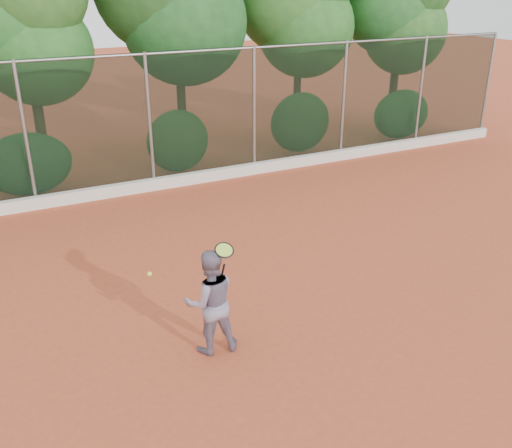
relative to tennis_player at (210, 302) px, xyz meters
name	(u,v)px	position (x,y,z in m)	size (l,w,h in m)	color
ground	(283,313)	(1.45, 0.36, -0.82)	(80.00, 80.00, 0.00)	#B2492A
concrete_curb	(156,184)	(1.45, 7.18, -0.67)	(24.00, 0.20, 0.30)	silver
tennis_player	(210,302)	(0.00, 0.00, 0.00)	(0.80, 0.62, 1.65)	slate
chainlink_fence	(149,119)	(1.45, 7.36, 1.03)	(24.09, 0.09, 3.50)	black
foliage_backdrop	(99,9)	(0.90, 9.34, 3.58)	(23.70, 3.63, 7.55)	#402C18
tennis_racket	(224,252)	(0.21, -0.08, 0.79)	(0.31, 0.29, 0.56)	black
tennis_ball_in_flight	(149,274)	(-1.00, -0.49, 0.94)	(0.06, 0.06, 0.06)	#C9F537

